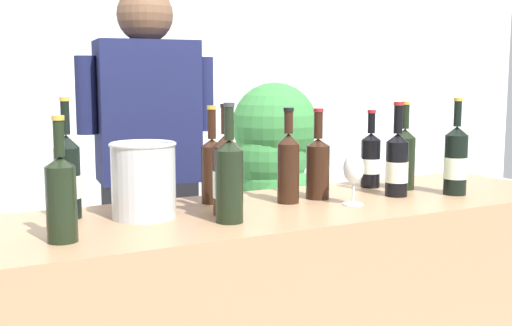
{
  "coord_description": "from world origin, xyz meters",
  "views": [
    {
      "loc": [
        -1.04,
        -1.78,
        1.36
      ],
      "look_at": [
        -0.1,
        0.0,
        1.09
      ],
      "focal_mm": 45.0,
      "sensor_mm": 36.0,
      "label": 1
    }
  ],
  "objects_px": {
    "wine_bottle_3": "(288,166)",
    "wine_bottle_10": "(456,161)",
    "wine_bottle_0": "(318,166)",
    "ice_bucket": "(144,180)",
    "wine_bottle_5": "(371,160)",
    "wine_bottle_4": "(226,175)",
    "wine_bottle_8": "(67,176)",
    "wine_glass": "(354,171)",
    "wine_bottle_6": "(397,164)",
    "person_server": "(149,206)",
    "wine_bottle_1": "(61,196)",
    "wine_bottle_7": "(229,178)",
    "wine_bottle_9": "(212,168)",
    "wine_bottle_2": "(404,157)",
    "potted_shrub": "(273,180)"
  },
  "relations": [
    {
      "from": "wine_bottle_4",
      "to": "ice_bucket",
      "type": "bearing_deg",
      "value": 162.33
    },
    {
      "from": "wine_bottle_5",
      "to": "wine_bottle_10",
      "type": "relative_size",
      "value": 0.85
    },
    {
      "from": "wine_bottle_0",
      "to": "wine_bottle_8",
      "type": "height_order",
      "value": "wine_bottle_8"
    },
    {
      "from": "wine_bottle_10",
      "to": "wine_bottle_4",
      "type": "bearing_deg",
      "value": 174.79
    },
    {
      "from": "wine_bottle_2",
      "to": "wine_bottle_0",
      "type": "bearing_deg",
      "value": -178.96
    },
    {
      "from": "wine_bottle_6",
      "to": "potted_shrub",
      "type": "bearing_deg",
      "value": 78.76
    },
    {
      "from": "ice_bucket",
      "to": "wine_glass",
      "type": "bearing_deg",
      "value": -11.56
    },
    {
      "from": "wine_bottle_7",
      "to": "wine_bottle_8",
      "type": "relative_size",
      "value": 0.96
    },
    {
      "from": "wine_bottle_1",
      "to": "wine_bottle_8",
      "type": "distance_m",
      "value": 0.29
    },
    {
      "from": "wine_bottle_1",
      "to": "wine_bottle_4",
      "type": "distance_m",
      "value": 0.52
    },
    {
      "from": "wine_bottle_8",
      "to": "ice_bucket",
      "type": "height_order",
      "value": "wine_bottle_8"
    },
    {
      "from": "wine_bottle_8",
      "to": "wine_glass",
      "type": "height_order",
      "value": "wine_bottle_8"
    },
    {
      "from": "wine_bottle_9",
      "to": "person_server",
      "type": "height_order",
      "value": "person_server"
    },
    {
      "from": "wine_bottle_7",
      "to": "person_server",
      "type": "bearing_deg",
      "value": 88.32
    },
    {
      "from": "wine_bottle_5",
      "to": "person_server",
      "type": "bearing_deg",
      "value": 144.49
    },
    {
      "from": "wine_bottle_3",
      "to": "wine_bottle_7",
      "type": "distance_m",
      "value": 0.35
    },
    {
      "from": "wine_bottle_8",
      "to": "person_server",
      "type": "bearing_deg",
      "value": 50.85
    },
    {
      "from": "wine_bottle_1",
      "to": "wine_bottle_9",
      "type": "height_order",
      "value": "wine_bottle_9"
    },
    {
      "from": "wine_bottle_3",
      "to": "wine_bottle_10",
      "type": "distance_m",
      "value": 0.63
    },
    {
      "from": "wine_bottle_0",
      "to": "ice_bucket",
      "type": "relative_size",
      "value": 1.37
    },
    {
      "from": "wine_bottle_10",
      "to": "wine_glass",
      "type": "bearing_deg",
      "value": 177.7
    },
    {
      "from": "wine_bottle_3",
      "to": "wine_bottle_5",
      "type": "xyz_separation_m",
      "value": [
        0.44,
        0.12,
        -0.02
      ]
    },
    {
      "from": "wine_glass",
      "to": "wine_bottle_3",
      "type": "bearing_deg",
      "value": 142.49
    },
    {
      "from": "wine_bottle_5",
      "to": "potted_shrub",
      "type": "bearing_deg",
      "value": 78.57
    },
    {
      "from": "wine_bottle_5",
      "to": "wine_bottle_10",
      "type": "xyz_separation_m",
      "value": [
        0.17,
        -0.27,
        0.02
      ]
    },
    {
      "from": "wine_bottle_6",
      "to": "person_server",
      "type": "relative_size",
      "value": 0.19
    },
    {
      "from": "ice_bucket",
      "to": "potted_shrub",
      "type": "xyz_separation_m",
      "value": [
        1.18,
        1.29,
        -0.27
      ]
    },
    {
      "from": "wine_bottle_1",
      "to": "wine_bottle_2",
      "type": "distance_m",
      "value": 1.31
    },
    {
      "from": "wine_glass",
      "to": "wine_bottle_1",
      "type": "bearing_deg",
      "value": -177.62
    },
    {
      "from": "wine_bottle_3",
      "to": "wine_bottle_8",
      "type": "xyz_separation_m",
      "value": [
        -0.7,
        0.11,
        0.0
      ]
    },
    {
      "from": "wine_bottle_2",
      "to": "wine_bottle_9",
      "type": "distance_m",
      "value": 0.76
    },
    {
      "from": "wine_bottle_6",
      "to": "wine_glass",
      "type": "bearing_deg",
      "value": -166.07
    },
    {
      "from": "wine_bottle_3",
      "to": "wine_bottle_5",
      "type": "height_order",
      "value": "wine_bottle_3"
    },
    {
      "from": "wine_bottle_2",
      "to": "wine_bottle_8",
      "type": "relative_size",
      "value": 0.91
    },
    {
      "from": "wine_bottle_2",
      "to": "wine_glass",
      "type": "bearing_deg",
      "value": -156.04
    },
    {
      "from": "wine_bottle_0",
      "to": "wine_bottle_5",
      "type": "bearing_deg",
      "value": 18.12
    },
    {
      "from": "wine_bottle_6",
      "to": "wine_bottle_2",
      "type": "bearing_deg",
      "value": 39.57
    },
    {
      "from": "wine_bottle_1",
      "to": "wine_bottle_3",
      "type": "height_order",
      "value": "wine_bottle_1"
    },
    {
      "from": "wine_bottle_3",
      "to": "wine_glass",
      "type": "xyz_separation_m",
      "value": [
        0.17,
        -0.13,
        -0.01
      ]
    },
    {
      "from": "wine_bottle_8",
      "to": "wine_bottle_2",
      "type": "bearing_deg",
      "value": -3.8
    },
    {
      "from": "wine_bottle_5",
      "to": "wine_bottle_1",
      "type": "bearing_deg",
      "value": -166.62
    },
    {
      "from": "wine_bottle_0",
      "to": "wine_bottle_8",
      "type": "distance_m",
      "value": 0.84
    },
    {
      "from": "wine_bottle_1",
      "to": "wine_bottle_7",
      "type": "height_order",
      "value": "wine_bottle_7"
    },
    {
      "from": "wine_bottle_7",
      "to": "wine_bottle_9",
      "type": "xyz_separation_m",
      "value": [
        0.07,
        0.29,
        -0.01
      ]
    },
    {
      "from": "wine_bottle_8",
      "to": "wine_glass",
      "type": "bearing_deg",
      "value": -15.16
    },
    {
      "from": "wine_bottle_5",
      "to": "wine_bottle_4",
      "type": "bearing_deg",
      "value": -165.05
    },
    {
      "from": "wine_bottle_0",
      "to": "wine_glass",
      "type": "bearing_deg",
      "value": -74.02
    },
    {
      "from": "wine_bottle_9",
      "to": "ice_bucket",
      "type": "height_order",
      "value": "wine_bottle_9"
    },
    {
      "from": "wine_bottle_4",
      "to": "wine_glass",
      "type": "distance_m",
      "value": 0.44
    },
    {
      "from": "wine_bottle_2",
      "to": "wine_bottle_5",
      "type": "relative_size",
      "value": 1.12
    }
  ]
}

